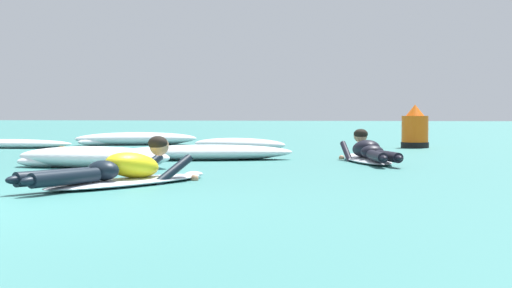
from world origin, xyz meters
TOP-DOWN VIEW (x-y plane):
  - ground_plane at (0.00, 10.00)m, footprint 120.00×120.00m
  - surfer_near at (0.63, 2.12)m, footprint 1.40×2.50m
  - surfer_far at (2.84, 6.34)m, footprint 1.15×2.57m
  - drifting_surfboard at (-2.86, 8.51)m, footprint 1.84×1.86m
  - whitewater_front at (-0.72, 4.50)m, footprint 2.24×0.95m
  - whitewater_mid_left at (0.07, 9.72)m, footprint 2.15×1.21m
  - whitewater_mid_right at (0.31, 6.49)m, footprint 2.82×1.50m
  - whitewater_back at (-4.86, 9.59)m, footprint 2.79×0.80m
  - whitewater_far_band at (-2.80, 11.68)m, footprint 2.84×1.72m
  - channel_marker_buoy at (3.48, 11.57)m, footprint 0.59×0.59m

SIDE VIEW (x-z plane):
  - ground_plane at x=0.00m, z-range 0.00..0.00m
  - drifting_surfboard at x=-2.86m, z-range -0.05..0.11m
  - whitewater_back at x=-4.86m, z-range -0.01..0.18m
  - whitewater_mid_right at x=0.31m, z-range -0.01..0.23m
  - whitewater_mid_left at x=0.07m, z-range -0.01..0.23m
  - whitewater_front at x=-0.72m, z-range -0.01..0.28m
  - surfer_near at x=0.63m, z-range -0.14..0.41m
  - whitewater_far_band at x=-2.80m, z-range -0.01..0.28m
  - surfer_far at x=2.84m, z-range -0.14..0.41m
  - channel_marker_buoy at x=3.48m, z-range -0.10..0.82m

